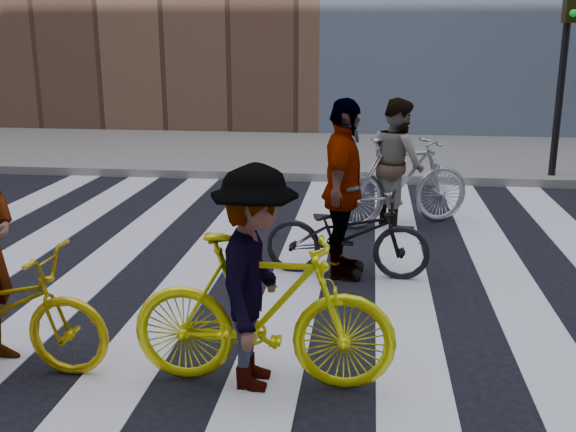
% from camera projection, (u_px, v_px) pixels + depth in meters
% --- Properties ---
extents(ground, '(100.00, 100.00, 0.00)m').
position_uv_depth(ground, '(242.00, 283.00, 7.00)').
color(ground, black).
rests_on(ground, ground).
extents(sidewalk_far, '(100.00, 5.00, 0.15)m').
position_uv_depth(sidewalk_far, '(309.00, 153.00, 14.16)').
color(sidewalk_far, gray).
rests_on(sidewalk_far, ground).
extents(zebra_crosswalk, '(8.25, 10.00, 0.01)m').
position_uv_depth(zebra_crosswalk, '(242.00, 282.00, 7.00)').
color(zebra_crosswalk, silver).
rests_on(zebra_crosswalk, ground).
extents(traffic_signal, '(0.22, 0.42, 3.33)m').
position_uv_depth(traffic_signal, '(566.00, 48.00, 10.98)').
color(traffic_signal, black).
rests_on(traffic_signal, ground).
extents(bike_silver_mid, '(2.06, 1.34, 1.20)m').
position_uv_depth(bike_silver_mid, '(400.00, 182.00, 8.94)').
color(bike_silver_mid, '#A0A4A9').
rests_on(bike_silver_mid, ground).
extents(bike_yellow_right, '(1.92, 0.55, 1.15)m').
position_uv_depth(bike_yellow_right, '(263.00, 312.00, 4.82)').
color(bike_yellow_right, '#F4F40D').
rests_on(bike_yellow_right, ground).
extents(bike_dark_rear, '(1.78, 0.74, 0.91)m').
position_uv_depth(bike_dark_rear, '(347.00, 235.00, 7.09)').
color(bike_dark_rear, black).
rests_on(bike_dark_rear, ground).
extents(rider_mid, '(0.93, 1.02, 1.71)m').
position_uv_depth(rider_mid, '(397.00, 163.00, 8.88)').
color(rider_mid, slate).
rests_on(rider_mid, ground).
extents(rider_right, '(0.62, 1.07, 1.65)m').
position_uv_depth(rider_right, '(255.00, 279.00, 4.76)').
color(rider_right, slate).
rests_on(rider_right, ground).
extents(rider_rear, '(0.54, 1.14, 1.88)m').
position_uv_depth(rider_rear, '(343.00, 190.00, 6.97)').
color(rider_rear, slate).
rests_on(rider_rear, ground).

